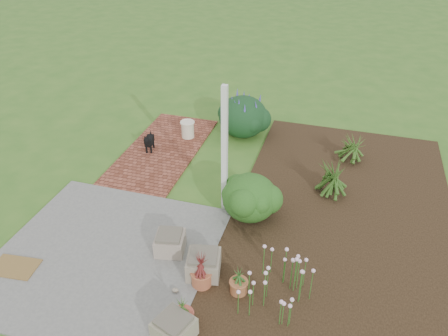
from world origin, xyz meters
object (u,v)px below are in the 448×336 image
(stone_trough_near, at_px, (174,329))
(evergreen_shrub, at_px, (250,196))
(black_dog, at_px, (149,141))

(stone_trough_near, bearing_deg, evergreen_shrub, 83.22)
(stone_trough_near, xyz_separation_m, evergreen_shrub, (0.34, 2.84, 0.26))
(black_dog, distance_m, evergreen_shrub, 3.20)
(black_dog, relative_size, evergreen_shrub, 0.51)
(black_dog, xyz_separation_m, evergreen_shrub, (2.77, -1.61, 0.15))
(stone_trough_near, height_order, evergreen_shrub, evergreen_shrub)
(evergreen_shrub, bearing_deg, stone_trough_near, -96.78)
(stone_trough_near, relative_size, black_dog, 0.91)
(stone_trough_near, height_order, black_dog, black_dog)
(stone_trough_near, bearing_deg, black_dog, 118.60)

